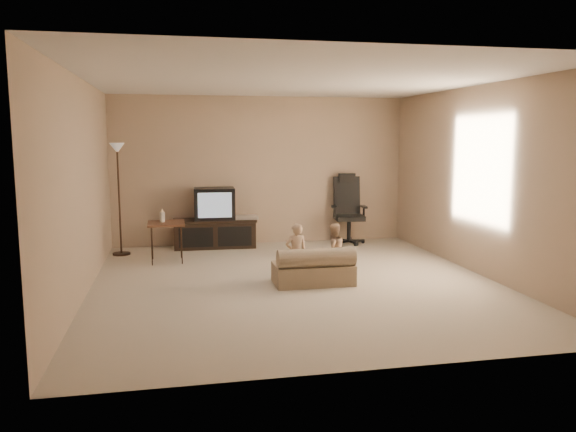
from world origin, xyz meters
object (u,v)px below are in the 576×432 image
Objects in this scene: tv_stand at (215,223)px; toddler_left at (296,253)px; child_sofa at (314,269)px; floor_lamp at (118,174)px; side_table at (166,224)px; office_chair at (348,218)px; toddler_right at (333,251)px.

toddler_left is (0.82, -2.53, -0.03)m from tv_stand.
tv_stand is 2.83m from child_sofa.
floor_lamp is (-1.48, -0.31, 0.85)m from tv_stand.
side_table is 1.04× the size of toddler_left.
tv_stand is 1.17× the size of office_chair.
office_chair is 0.69× the size of floor_lamp.
side_table is 2.58m from toddler_right.
office_chair reaches higher than child_sofa.
tv_stand reaches higher than toddler_right.
office_chair reaches higher than toddler_left.
floor_lamp is 2.40× the size of toddler_right.
tv_stand is 1.74m from floor_lamp.
tv_stand is 1.84× the size of toddler_left.
office_chair reaches higher than tv_stand.
office_chair reaches higher than side_table.
office_chair is at bearing -125.04° from toddler_right.
tv_stand is 2.66m from toddler_left.
child_sofa is (-1.25, -2.57, -0.24)m from office_chair.
side_table is 1.18m from floor_lamp.
toddler_left is 1.05× the size of toddler_right.
toddler_right is at bearing -34.21° from side_table.
floor_lamp reaches higher than office_chair.
toddler_left is at bearing -44.64° from side_table.
tv_stand is 2.74m from toddler_right.
tv_stand reaches higher than side_table.
toddler_right is (2.12, -1.44, -0.20)m from side_table.
tv_stand is at bearing 50.43° from side_table.
side_table is 0.46× the size of floor_lamp.
floor_lamp is 3.62m from toddler_right.
tv_stand is at bearing -74.35° from toddler_left.
tv_stand is at bearing 11.78° from floor_lamp.
side_table is at bearing -127.56° from tv_stand.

